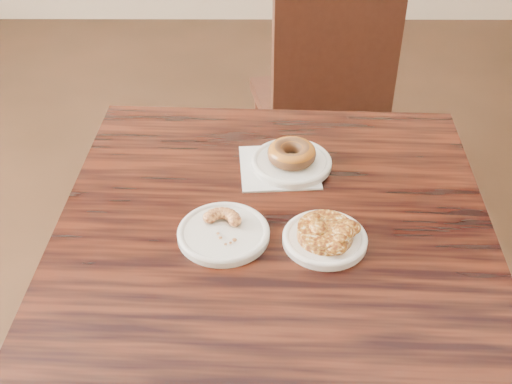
{
  "coord_description": "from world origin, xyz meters",
  "views": [
    {
      "loc": [
        -0.06,
        -1.13,
        1.52
      ],
      "look_at": [
        -0.07,
        -0.2,
        0.8
      ],
      "focal_mm": 45.0,
      "sensor_mm": 36.0,
      "label": 1
    }
  ],
  "objects_px": {
    "glazed_donut": "(292,153)",
    "chair_far": "(316,104)",
    "cafe_table": "(271,349)",
    "apple_fritter": "(326,230)",
    "cruller_fragment": "(223,226)"
  },
  "relations": [
    {
      "from": "apple_fritter",
      "to": "glazed_donut",
      "type": "bearing_deg",
      "value": 102.29
    },
    {
      "from": "cafe_table",
      "to": "apple_fritter",
      "type": "xyz_separation_m",
      "value": [
        0.09,
        -0.06,
        0.4
      ]
    },
    {
      "from": "glazed_donut",
      "to": "chair_far",
      "type": "bearing_deg",
      "value": 81.03
    },
    {
      "from": "chair_far",
      "to": "cruller_fragment",
      "type": "bearing_deg",
      "value": 64.22
    },
    {
      "from": "apple_fritter",
      "to": "cruller_fragment",
      "type": "xyz_separation_m",
      "value": [
        -0.18,
        0.01,
        -0.01
      ]
    },
    {
      "from": "cafe_table",
      "to": "glazed_donut",
      "type": "height_order",
      "value": "glazed_donut"
    },
    {
      "from": "glazed_donut",
      "to": "apple_fritter",
      "type": "relative_size",
      "value": 0.73
    },
    {
      "from": "glazed_donut",
      "to": "apple_fritter",
      "type": "xyz_separation_m",
      "value": [
        0.05,
        -0.23,
        -0.01
      ]
    },
    {
      "from": "chair_far",
      "to": "cruller_fragment",
      "type": "height_order",
      "value": "chair_far"
    },
    {
      "from": "cafe_table",
      "to": "cruller_fragment",
      "type": "relative_size",
      "value": 9.44
    },
    {
      "from": "cafe_table",
      "to": "cruller_fragment",
      "type": "height_order",
      "value": "cruller_fragment"
    },
    {
      "from": "cafe_table",
      "to": "chair_far",
      "type": "relative_size",
      "value": 0.89
    },
    {
      "from": "apple_fritter",
      "to": "cafe_table",
      "type": "bearing_deg",
      "value": 145.28
    },
    {
      "from": "cafe_table",
      "to": "chair_far",
      "type": "xyz_separation_m",
      "value": [
        0.16,
        0.95,
        0.08
      ]
    },
    {
      "from": "glazed_donut",
      "to": "cruller_fragment",
      "type": "xyz_separation_m",
      "value": [
        -0.13,
        -0.22,
        -0.01
      ]
    }
  ]
}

